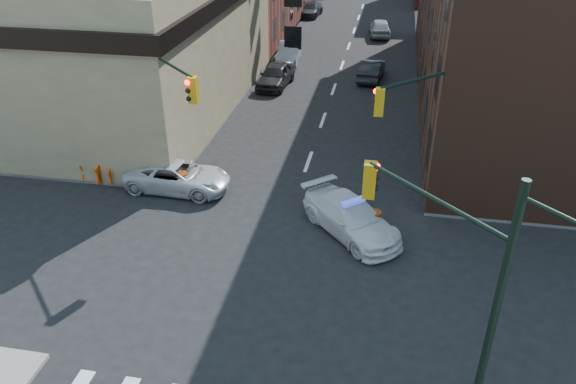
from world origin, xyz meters
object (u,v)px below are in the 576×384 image
at_px(police_car, 351,217).
at_px(parked_car_wnear, 276,75).
at_px(pedestrian_b, 49,158).
at_px(pedestrian_a, 136,152).
at_px(barrel_bank, 183,183).
at_px(barricade_nw_a, 119,175).
at_px(parked_car_wfar, 289,53).
at_px(pickup, 178,176).
at_px(barrel_road, 373,223).
at_px(parked_car_enear, 371,70).

relative_size(police_car, parked_car_wnear, 1.09).
bearing_deg(pedestrian_b, police_car, -31.64).
relative_size(pedestrian_a, barrel_bank, 1.77).
height_order(barrel_bank, barricade_nw_a, barrel_bank).
distance_m(police_car, parked_car_wfar, 25.56).
relative_size(police_car, pedestrian_a, 2.90).
height_order(police_car, parked_car_wfar, parked_car_wfar).
height_order(pedestrian_a, barricade_nw_a, pedestrian_a).
height_order(pickup, barrel_road, pickup).
xyz_separation_m(parked_car_wfar, barricade_nw_a, (-4.41, -22.33, -0.22)).
distance_m(police_car, barrel_road, 0.97).
bearing_deg(barricade_nw_a, barrel_road, -23.55).
bearing_deg(parked_car_enear, parked_car_wfar, -20.38).
height_order(barrel_road, barricade_nw_a, barrel_road).
xyz_separation_m(police_car, barrel_bank, (-8.33, 2.08, -0.25)).
xyz_separation_m(pedestrian_a, pedestrian_b, (-4.10, -1.35, -0.03)).
distance_m(police_car, pickup, 8.93).
bearing_deg(parked_car_wnear, pedestrian_a, -101.15).
bearing_deg(pedestrian_a, barricade_nw_a, -71.53).
bearing_deg(parked_car_enear, barrel_bank, 72.04).
distance_m(barrel_road, barrel_bank, 9.51).
distance_m(police_car, pedestrian_b, 15.74).
bearing_deg(pedestrian_b, pedestrian_a, -4.36).
height_order(barrel_road, barrel_bank, barrel_road).
relative_size(police_car, barrel_bank, 5.13).
xyz_separation_m(police_car, pickup, (-8.63, 2.28, -0.05)).
height_order(police_car, barricade_nw_a, police_car).
bearing_deg(parked_car_wnear, barrel_road, -60.82).
distance_m(pickup, barricade_nw_a, 3.02).
bearing_deg(police_car, parked_car_enear, 48.40).
distance_m(police_car, barricade_nw_a, 11.85).
bearing_deg(pickup, parked_car_enear, -21.45).
xyz_separation_m(parked_car_enear, pedestrian_a, (-11.11, -17.46, 0.30)).
relative_size(pickup, barrel_road, 4.56).
relative_size(pickup, barricade_nw_a, 4.59).
relative_size(pickup, pedestrian_b, 2.95).
xyz_separation_m(pickup, barrel_bank, (0.30, -0.20, -0.20)).
height_order(parked_car_enear, pedestrian_b, pedestrian_b).
relative_size(parked_car_wfar, barrel_road, 4.28).
bearing_deg(parked_car_enear, barrel_road, 98.12).
xyz_separation_m(parked_car_wnear, parked_car_enear, (6.77, 2.91, -0.07)).
height_order(police_car, pickup, police_car).
bearing_deg(police_car, parked_car_wnear, 68.62).
xyz_separation_m(police_car, pedestrian_b, (-15.54, 2.48, 0.26)).
bearing_deg(parked_car_wnear, parked_car_enear, 28.73).
bearing_deg(pickup, parked_car_wnear, -3.31).
height_order(police_car, pedestrian_a, pedestrian_a).
height_order(pedestrian_b, barricade_nw_a, pedestrian_b).
height_order(parked_car_wfar, barricade_nw_a, parked_car_wfar).
bearing_deg(barrel_bank, parked_car_wfar, 87.21).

